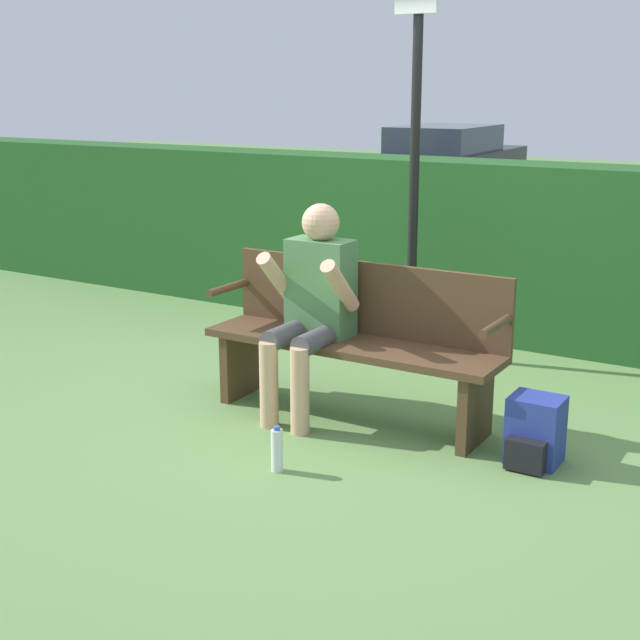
{
  "coord_description": "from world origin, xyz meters",
  "views": [
    {
      "loc": [
        2.47,
        -4.41,
        1.95
      ],
      "look_at": [
        -0.15,
        -0.1,
        0.61
      ],
      "focal_mm": 50.0,
      "sensor_mm": 36.0,
      "label": 1
    }
  ],
  "objects_px": {
    "water_bottle": "(277,450)",
    "signpost": "(415,142)",
    "parked_car": "(444,164)",
    "park_bench": "(356,338)",
    "person_seated": "(312,299)",
    "backpack": "(534,432)"
  },
  "relations": [
    {
      "from": "signpost",
      "to": "parked_car",
      "type": "relative_size",
      "value": 0.6
    },
    {
      "from": "backpack",
      "to": "water_bottle",
      "type": "bearing_deg",
      "value": -144.47
    },
    {
      "from": "water_bottle",
      "to": "signpost",
      "type": "relative_size",
      "value": 0.09
    },
    {
      "from": "water_bottle",
      "to": "parked_car",
      "type": "xyz_separation_m",
      "value": [
        -3.95,
        11.14,
        0.48
      ]
    },
    {
      "from": "park_bench",
      "to": "person_seated",
      "type": "bearing_deg",
      "value": -153.64
    },
    {
      "from": "park_bench",
      "to": "signpost",
      "type": "distance_m",
      "value": 1.7
    },
    {
      "from": "water_bottle",
      "to": "signpost",
      "type": "xyz_separation_m",
      "value": [
        -0.31,
        2.22,
        1.44
      ]
    },
    {
      "from": "backpack",
      "to": "parked_car",
      "type": "height_order",
      "value": "parked_car"
    },
    {
      "from": "park_bench",
      "to": "backpack",
      "type": "distance_m",
      "value": 1.21
    },
    {
      "from": "park_bench",
      "to": "water_bottle",
      "type": "bearing_deg",
      "value": -86.79
    },
    {
      "from": "signpost",
      "to": "water_bottle",
      "type": "bearing_deg",
      "value": -82.01
    },
    {
      "from": "water_bottle",
      "to": "signpost",
      "type": "height_order",
      "value": "signpost"
    },
    {
      "from": "water_bottle",
      "to": "signpost",
      "type": "distance_m",
      "value": 2.67
    },
    {
      "from": "person_seated",
      "to": "backpack",
      "type": "xyz_separation_m",
      "value": [
        1.39,
        -0.02,
        -0.54
      ]
    },
    {
      "from": "water_bottle",
      "to": "backpack",
      "type": "bearing_deg",
      "value": 35.53
    },
    {
      "from": "parked_car",
      "to": "signpost",
      "type": "bearing_deg",
      "value": -159.85
    },
    {
      "from": "park_bench",
      "to": "water_bottle",
      "type": "distance_m",
      "value": 1.0
    },
    {
      "from": "backpack",
      "to": "parked_car",
      "type": "distance_m",
      "value": 11.53
    },
    {
      "from": "person_seated",
      "to": "water_bottle",
      "type": "height_order",
      "value": "person_seated"
    },
    {
      "from": "parked_car",
      "to": "park_bench",
      "type": "bearing_deg",
      "value": -161.15
    },
    {
      "from": "person_seated",
      "to": "parked_car",
      "type": "xyz_separation_m",
      "value": [
        -3.67,
        10.33,
        -0.11
      ]
    },
    {
      "from": "person_seated",
      "to": "park_bench",
      "type": "bearing_deg",
      "value": 26.36
    }
  ]
}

